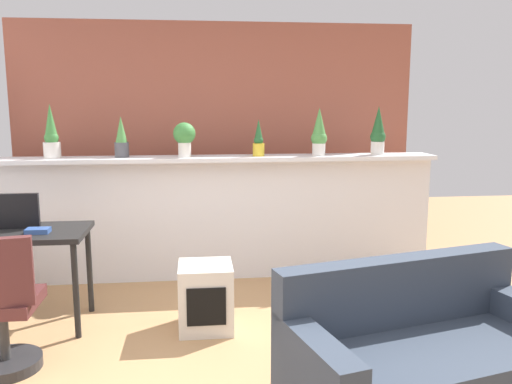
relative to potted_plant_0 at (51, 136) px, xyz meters
The scene contains 16 objects.
ground_plane 2.85m from the potted_plant_0, 52.41° to the right, with size 12.00×12.00×0.00m, color tan.
divider_wall 1.73m from the potted_plant_0, ahead, with size 4.12×0.16×1.15m, color silver.
plant_shelf 1.54m from the potted_plant_0, ahead, with size 4.12×0.36×0.04m, color silver.
brick_wall_behind 1.65m from the potted_plant_0, 22.41° to the left, with size 4.12×0.10×2.50m, color #9E5442.
potted_plant_0 is the anchor object (origin of this frame).
potted_plant_1 0.62m from the potted_plant_0, ahead, with size 0.13×0.13×0.38m.
potted_plant_2 1.20m from the potted_plant_0, ahead, with size 0.20×0.20×0.32m.
potted_plant_3 1.89m from the potted_plant_0, ahead, with size 0.11×0.11×0.35m.
potted_plant_4 2.46m from the potted_plant_0, ahead, with size 0.15×0.15×0.46m.
potted_plant_5 3.05m from the potted_plant_0, ahead, with size 0.15×0.15×0.47m.
desk 1.22m from the potted_plant_0, 94.55° to the right, with size 1.10×0.60×0.75m.
tv_monitor 1.04m from the potted_plant_0, 98.84° to the right, with size 0.50×0.04×0.27m, color black.
office_chair 1.99m from the potted_plant_0, 87.51° to the right, with size 0.48×0.48×0.91m.
side_cube_shelf 2.13m from the potted_plant_0, 41.13° to the right, with size 0.40×0.41×0.50m.
book_on_desk 1.25m from the potted_plant_0, 82.51° to the right, with size 0.17×0.11×0.04m, color #2D4C8C.
couch 3.64m from the potted_plant_0, 43.08° to the right, with size 1.70×1.12×0.80m.
Camera 1 is at (-0.22, -3.02, 1.69)m, focal length 37.29 mm.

